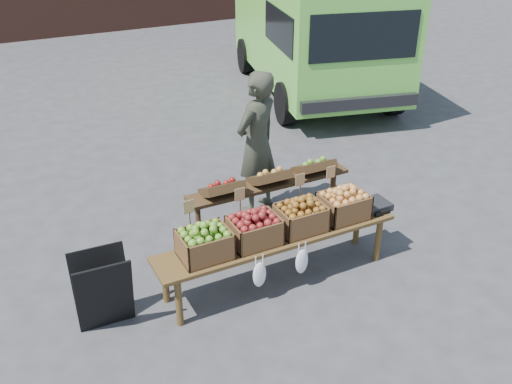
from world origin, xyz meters
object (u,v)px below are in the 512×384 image
chalkboard_sign (103,291)px  display_bench (277,258)px  crate_russet_pears (254,231)px  crate_green_apples (343,206)px  back_table (269,203)px  weighing_scale (374,205)px  crate_golden_apples (205,244)px  delivery_van (314,35)px  crate_red_apples (301,218)px  vendor (257,144)px

chalkboard_sign → display_bench: chalkboard_sign is taller
chalkboard_sign → display_bench: 1.84m
display_bench → crate_russet_pears: size_ratio=5.40×
chalkboard_sign → crate_green_apples: bearing=-0.1°
back_table → crate_russet_pears: back_table is taller
crate_russet_pears → weighing_scale: size_ratio=1.47×
crate_golden_apples → crate_green_apples: same height
display_bench → crate_green_apples: 0.93m
delivery_van → display_bench: delivery_van is taller
chalkboard_sign → crate_red_apples: crate_red_apples is taller
delivery_van → crate_golden_apples: (-4.61, -5.32, -0.46)m
chalkboard_sign → weighing_scale: (3.08, -0.14, 0.20)m
crate_golden_apples → weighing_scale: bearing=0.0°
crate_golden_apples → weighing_scale: crate_golden_apples is taller
vendor → crate_red_apples: (-0.24, -1.48, -0.23)m
crate_russet_pears → display_bench: bearing=0.0°
chalkboard_sign → delivery_van: bearing=45.5°
back_table → weighing_scale: (0.96, -0.72, 0.09)m
crate_green_apples → weighing_scale: crate_green_apples is taller
back_table → weighing_scale: size_ratio=6.18×
back_table → crate_green_apples: bearing=-53.4°
crate_golden_apples → crate_russet_pears: same height
crate_red_apples → crate_green_apples: size_ratio=1.00×
vendor → back_table: bearing=49.3°
vendor → crate_red_apples: size_ratio=3.77×
crate_red_apples → crate_green_apples: (0.55, 0.00, 0.00)m
crate_russet_pears → crate_red_apples: (0.55, 0.00, 0.00)m
back_table → delivery_van: bearing=52.8°
weighing_scale → back_table: bearing=143.1°
delivery_van → vendor: (-3.27, -3.85, -0.23)m
vendor → weighing_scale: 1.68m
delivery_van → crate_red_apples: delivery_van is taller
back_table → chalkboard_sign: bearing=-164.6°
vendor → chalkboard_sign: (-2.35, -1.34, -0.54)m
crate_russet_pears → vendor: bearing=61.9°
crate_golden_apples → crate_green_apples: size_ratio=1.00×
delivery_van → vendor: 5.05m
crate_russet_pears → weighing_scale: (1.52, 0.00, -0.10)m
back_table → crate_russet_pears: (-0.57, -0.72, 0.19)m
crate_golden_apples → crate_red_apples: size_ratio=1.00×
vendor → crate_green_apples: size_ratio=3.77×
delivery_van → display_bench: bearing=-111.6°
delivery_van → crate_russet_pears: 6.71m
display_bench → crate_russet_pears: (-0.28, 0.00, 0.42)m
crate_red_apples → crate_golden_apples: bearing=180.0°
delivery_van → chalkboard_sign: (-5.62, -5.19, -0.77)m
crate_green_apples → vendor: bearing=101.8°
vendor → weighing_scale: vendor is taller
back_table → crate_golden_apples: size_ratio=4.20×
chalkboard_sign → weighing_scale: size_ratio=2.39×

